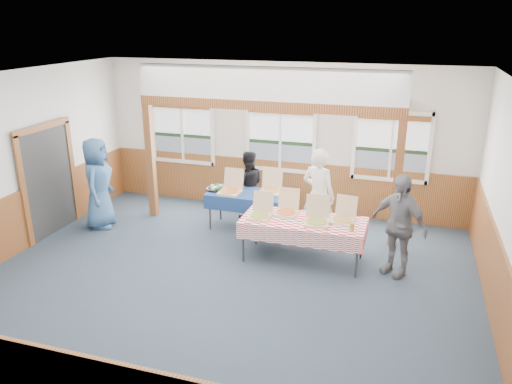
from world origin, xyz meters
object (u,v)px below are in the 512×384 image
person_grey (398,225)px  table_left (251,196)px  man_blue (98,183)px  table_right (303,223)px  woman_black (248,185)px  woman_white (318,196)px

person_grey → table_left: bearing=-168.2°
man_blue → person_grey: (5.81, -0.27, -0.06)m
table_right → man_blue: 4.26m
table_left → person_grey: bearing=-5.4°
woman_black → woman_white: bearing=136.4°
table_left → table_right: size_ratio=0.83×
woman_black → person_grey: size_ratio=0.84×
table_right → woman_white: 0.92m
man_blue → woman_white: bearing=-97.2°
table_left → woman_black: bearing=129.7°
table_right → woman_black: (-1.54, 1.60, 0.02)m
table_left → woman_white: 1.39m
table_left → woman_white: woman_white is taller
woman_black → table_left: bearing=94.6°
table_right → person_grey: person_grey is taller
woman_white → person_grey: (1.48, -0.90, -0.04)m
woman_black → man_blue: man_blue is taller
man_blue → person_grey: man_blue is taller
woman_white → man_blue: 4.38m
table_right → woman_white: woman_white is taller
woman_white → person_grey: woman_white is taller
woman_white → person_grey: bearing=168.2°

